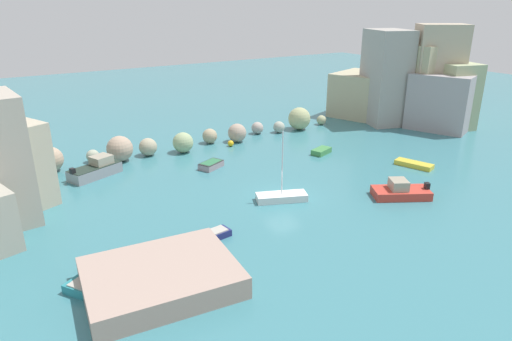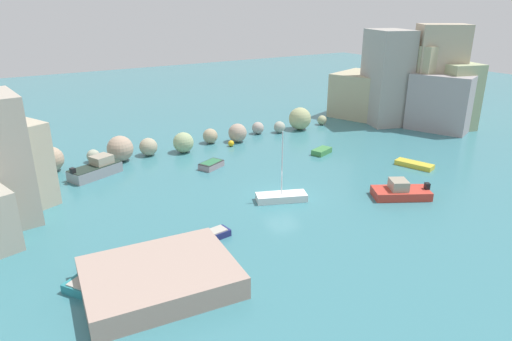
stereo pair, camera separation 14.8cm
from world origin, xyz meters
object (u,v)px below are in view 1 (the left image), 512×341
object	(u,v)px
channel_buoy	(231,143)
moored_boat_1	(282,197)
moored_boat_6	(211,165)
moored_boat_5	(414,164)
moored_boat_2	(96,169)
moored_boat_3	(321,151)
moored_boat_7	(401,191)
moored_boat_0	(100,292)
moored_boat_4	(210,236)
stone_dock	(161,278)

from	to	relation	value
channel_buoy	moored_boat_1	size ratio (longest dim) A/B	0.12
channel_buoy	moored_boat_6	size ratio (longest dim) A/B	0.24
moored_boat_6	moored_boat_5	bearing A→B (deg)	123.80
moored_boat_2	moored_boat_5	size ratio (longest dim) A/B	1.35
channel_buoy	moored_boat_3	world-z (taller)	channel_buoy
moored_boat_1	moored_boat_5	xyz separation A→B (m)	(15.33, -0.42, -0.11)
moored_boat_3	moored_boat_7	world-z (taller)	moored_boat_7
moored_boat_5	moored_boat_2	bearing A→B (deg)	-135.25
moored_boat_0	moored_boat_1	xyz separation A→B (m)	(15.55, 5.02, 0.04)
moored_boat_6	moored_boat_7	size ratio (longest dim) A/B	0.55
moored_boat_4	stone_dock	bearing A→B (deg)	-151.05
moored_boat_5	moored_boat_7	world-z (taller)	moored_boat_7
moored_boat_1	channel_buoy	bearing A→B (deg)	98.63
moored_boat_1	moored_boat_6	xyz separation A→B (m)	(-1.31, 9.72, -0.01)
channel_buoy	moored_boat_3	distance (m)	9.93
moored_boat_2	moored_boat_4	xyz separation A→B (m)	(3.35, -16.01, -0.41)
channel_buoy	moored_boat_2	distance (m)	14.79
moored_boat_0	moored_boat_6	xyz separation A→B (m)	(14.24, 14.74, 0.03)
channel_buoy	moored_boat_3	size ratio (longest dim) A/B	0.26
moored_boat_0	moored_boat_1	distance (m)	16.34
moored_boat_2	moored_boat_4	size ratio (longest dim) A/B	1.66
moored_boat_2	moored_boat_7	xyz separation A→B (m)	(19.63, -18.03, -0.17)
moored_boat_2	moored_boat_6	distance (m)	10.45
moored_boat_4	moored_boat_6	bearing A→B (deg)	55.65
moored_boat_1	moored_boat_2	world-z (taller)	moored_boat_1
moored_boat_6	moored_boat_4	bearing A→B (deg)	37.60
moored_boat_3	moored_boat_5	xyz separation A→B (m)	(4.96, -7.82, -0.05)
moored_boat_1	moored_boat_2	size ratio (longest dim) A/B	1.14
moored_boat_0	moored_boat_2	world-z (taller)	moored_boat_2
channel_buoy	moored_boat_6	distance (m)	7.02
moored_boat_2	moored_boat_3	xyz separation A→B (m)	(21.46, -6.01, -0.40)
moored_boat_1	moored_boat_3	xyz separation A→B (m)	(10.38, 7.40, -0.06)
moored_boat_1	moored_boat_4	world-z (taller)	moored_boat_1
moored_boat_0	moored_boat_2	size ratio (longest dim) A/B	0.84
moored_boat_3	moored_boat_0	bearing A→B (deg)	-173.64
stone_dock	moored_boat_1	world-z (taller)	moored_boat_1
stone_dock	moored_boat_1	distance (m)	13.80
moored_boat_5	moored_boat_0	bearing A→B (deg)	-99.13
moored_boat_4	channel_buoy	bearing A→B (deg)	49.85
moored_boat_4	moored_boat_6	xyz separation A→B (m)	(6.42, 12.31, 0.06)
moored_boat_5	moored_boat_6	xyz separation A→B (m)	(-16.64, 10.14, 0.10)
moored_boat_3	moored_boat_4	bearing A→B (deg)	-170.35
moored_boat_0	moored_boat_6	world-z (taller)	moored_boat_6
moored_boat_0	moored_boat_5	distance (m)	31.23
moored_boat_2	moored_boat_7	size ratio (longest dim) A/B	1.02
moored_boat_5	moored_boat_6	size ratio (longest dim) A/B	1.37
stone_dock	moored_boat_0	distance (m)	3.28
moored_boat_0	moored_boat_2	distance (m)	18.98
moored_boat_1	moored_boat_5	distance (m)	15.34
stone_dock	channel_buoy	size ratio (longest dim) A/B	12.25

